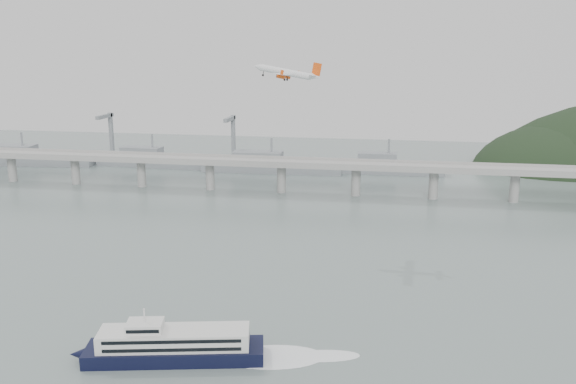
# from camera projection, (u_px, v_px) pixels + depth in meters

# --- Properties ---
(ground) EXTENTS (900.00, 900.00, 0.00)m
(ground) POSITION_uv_depth(u_px,v_px,m) (261.00, 326.00, 215.79)
(ground) COLOR slate
(ground) RESTS_ON ground
(bridge) EXTENTS (800.00, 22.00, 23.90)m
(bridge) POSITION_uv_depth(u_px,v_px,m) (324.00, 168.00, 403.28)
(bridge) COLOR #959592
(bridge) RESTS_ON ground
(distant_fleet) EXTENTS (453.00, 60.90, 40.00)m
(distant_fleet) POSITION_uv_depth(u_px,v_px,m) (145.00, 160.00, 494.25)
(distant_fleet) COLOR slate
(distant_fleet) RESTS_ON ground
(ferry) EXTENTS (91.52, 30.36, 17.43)m
(ferry) POSITION_uv_depth(u_px,v_px,m) (175.00, 345.00, 192.45)
(ferry) COLOR black
(ferry) RESTS_ON ground
(airliner) EXTENTS (34.19, 31.03, 9.03)m
(airliner) POSITION_uv_depth(u_px,v_px,m) (287.00, 73.00, 290.96)
(airliner) COLOR white
(airliner) RESTS_ON ground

